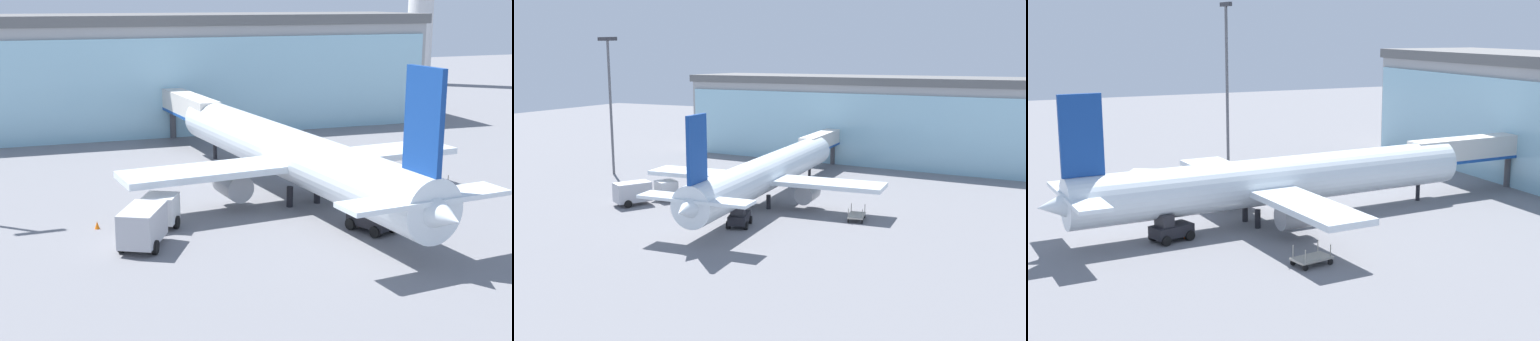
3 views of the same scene
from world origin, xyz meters
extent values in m
plane|color=slate|center=(0.00, 0.00, 0.00)|extent=(240.00, 240.00, 0.00)
cube|color=#9F9F9F|center=(0.00, 40.87, 6.27)|extent=(60.76, 17.76, 12.53)
cube|color=#9BCEE1|center=(-0.36, 33.27, 5.64)|extent=(58.87, 3.10, 11.28)
cube|color=#606060|center=(0.00, 40.87, 13.13)|extent=(61.98, 18.11, 1.20)
cube|color=silver|center=(-2.84, 27.79, 4.48)|extent=(2.87, 14.39, 2.40)
cube|color=#194799|center=(-2.84, 27.79, 3.43)|extent=(2.91, 14.40, 0.30)
cylinder|color=#4C4C51|center=(-3.10, 33.15, 1.64)|extent=(0.70, 0.70, 3.28)
cylinder|color=#59595E|center=(-28.97, 11.36, 9.54)|extent=(0.36, 0.36, 19.08)
cube|color=#333338|center=(-28.97, 11.36, 19.33)|extent=(3.20, 0.40, 0.50)
cylinder|color=white|center=(-0.96, 5.71, 3.61)|extent=(6.57, 36.76, 4.03)
cone|color=white|center=(-2.24, 23.95, 3.61)|extent=(4.23, 3.27, 4.03)
cone|color=white|center=(0.31, -12.53, 3.61)|extent=(3.90, 4.24, 3.63)
cube|color=white|center=(-0.83, 3.89, 3.21)|extent=(28.17, 6.14, 0.50)
cube|color=white|center=(0.24, -11.53, 4.22)|extent=(11.14, 3.16, 0.30)
cube|color=navy|center=(0.21, -11.03, 8.72)|extent=(0.58, 3.22, 6.19)
cylinder|color=gray|center=(-6.17, 4.01, 1.86)|extent=(2.32, 3.34, 2.10)
cylinder|color=gray|center=(4.43, 4.75, 1.86)|extent=(2.32, 3.34, 2.10)
cylinder|color=black|center=(-1.97, 2.80, 0.80)|extent=(0.50, 0.50, 1.60)
cylinder|color=black|center=(0.44, 2.97, 0.80)|extent=(0.50, 0.50, 1.60)
cylinder|color=black|center=(-2.03, 20.96, 0.80)|extent=(0.40, 0.40, 1.60)
cube|color=silver|center=(-12.39, 1.37, 1.40)|extent=(3.00, 3.00, 1.90)
cube|color=#B2B2B7|center=(-14.48, -2.28, 1.55)|extent=(3.90, 4.56, 2.20)
cylinder|color=black|center=(-13.35, 1.91, 0.45)|extent=(0.71, 0.93, 0.90)
cylinder|color=black|center=(-11.44, 0.82, 0.45)|extent=(0.71, 0.93, 0.90)
cylinder|color=black|center=(-15.93, -2.60, 0.45)|extent=(0.71, 0.93, 0.90)
cylinder|color=black|center=(-14.02, -3.69, 0.45)|extent=(0.71, 0.93, 0.90)
cube|color=#9E998C|center=(10.86, 2.74, 0.52)|extent=(2.10, 3.05, 0.16)
cylinder|color=black|center=(9.94, 3.70, 0.22)|extent=(0.20, 0.45, 0.44)
cylinder|color=#9E998C|center=(9.94, 3.70, 1.05)|extent=(0.08, 0.08, 0.90)
cylinder|color=black|center=(11.35, 3.98, 0.22)|extent=(0.20, 0.45, 0.44)
cylinder|color=#9E998C|center=(11.35, 3.98, 1.05)|extent=(0.08, 0.08, 0.90)
cylinder|color=black|center=(10.36, 1.51, 0.22)|extent=(0.20, 0.45, 0.44)
cylinder|color=#9E998C|center=(10.36, 1.51, 1.05)|extent=(0.08, 0.08, 0.90)
cylinder|color=black|center=(11.77, 1.78, 0.22)|extent=(0.20, 0.45, 0.44)
cylinder|color=#9E998C|center=(11.77, 1.78, 1.05)|extent=(0.08, 0.08, 0.90)
cube|color=black|center=(0.90, -4.61, 0.85)|extent=(2.69, 3.60, 0.90)
cube|color=#26262B|center=(1.09, -5.22, 1.80)|extent=(1.64, 1.38, 1.00)
cylinder|color=black|center=(-0.30, -3.81, 0.40)|extent=(0.58, 0.87, 0.80)
cylinder|color=black|center=(1.41, -3.26, 0.40)|extent=(0.58, 0.87, 0.80)
cylinder|color=black|center=(0.38, -5.95, 0.40)|extent=(0.58, 0.87, 0.80)
cylinder|color=black|center=(2.10, -5.40, 0.40)|extent=(0.58, 0.87, 0.80)
cone|color=orange|center=(0.71, -3.41, 0.28)|extent=(0.36, 0.36, 0.55)
cone|color=orange|center=(-16.61, 2.73, 0.28)|extent=(0.36, 0.36, 0.55)
camera|label=1|loc=(-23.46, -45.13, 15.54)|focal=50.00mm
camera|label=2|loc=(29.46, -55.65, 16.82)|focal=42.00mm
camera|label=3|loc=(53.80, -19.41, 16.56)|focal=50.00mm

